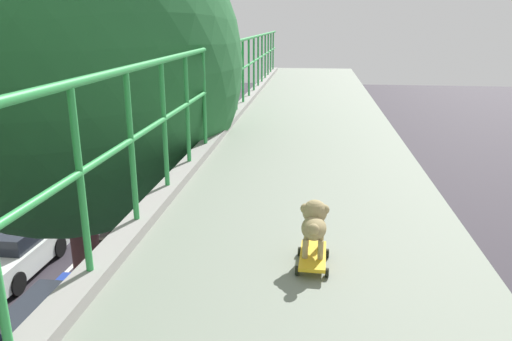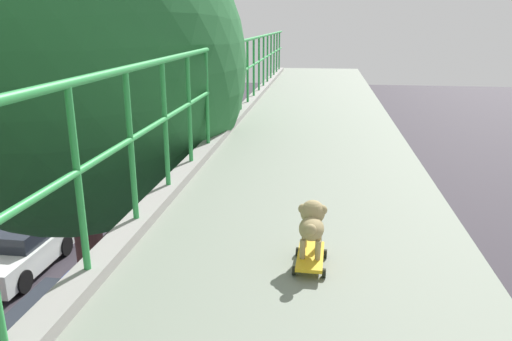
{
  "view_description": "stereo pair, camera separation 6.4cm",
  "coord_description": "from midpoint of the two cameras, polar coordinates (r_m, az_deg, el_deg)",
  "views": [
    {
      "loc": [
        1.08,
        -0.51,
        7.33
      ],
      "look_at": [
        0.62,
        3.43,
        6.11
      ],
      "focal_mm": 34.41,
      "sensor_mm": 36.0,
      "label": 1
    },
    {
      "loc": [
        1.15,
        -0.5,
        7.33
      ],
      "look_at": [
        0.62,
        3.43,
        6.11
      ],
      "focal_mm": 34.41,
      "sensor_mm": 36.0,
      "label": 2
    }
  ],
  "objects": [
    {
      "name": "roadside_tree_mid",
      "position": [
        7.94,
        -21.52,
        11.15
      ],
      "size": [
        5.26,
        5.26,
        9.25
      ],
      "color": "#523132",
      "rests_on": "ground"
    },
    {
      "name": "car_blue_fifth",
      "position": [
        12.58,
        -22.56,
        -16.34
      ],
      "size": [
        1.82,
        4.04,
        1.34
      ],
      "color": "navy",
      "rests_on": "ground"
    },
    {
      "name": "car_white_sixth",
      "position": [
        16.67,
        -26.39,
        -8.42
      ],
      "size": [
        1.77,
        3.89,
        1.4
      ],
      "color": "silver",
      "rests_on": "ground"
    },
    {
      "name": "small_dog",
      "position": [
        3.27,
        6.22,
        -5.91
      ],
      "size": [
        0.19,
        0.37,
        0.33
      ],
      "color": "#9B885A",
      "rests_on": "toy_skateboard"
    },
    {
      "name": "city_bus",
      "position": [
        28.79,
        -12.01,
        5.5
      ],
      "size": [
        2.66,
        11.61,
        3.09
      ],
      "color": "white",
      "rests_on": "ground"
    },
    {
      "name": "car_black_seventh",
      "position": [
        17.49,
        -13.04,
        -5.85
      ],
      "size": [
        1.91,
        3.95,
        1.41
      ],
      "color": "black",
      "rests_on": "ground"
    },
    {
      "name": "toy_skateboard",
      "position": [
        3.3,
        6.06,
        -9.92
      ],
      "size": [
        0.22,
        0.43,
        0.08
      ],
      "color": "gold",
      "rests_on": "overpass_deck"
    }
  ]
}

